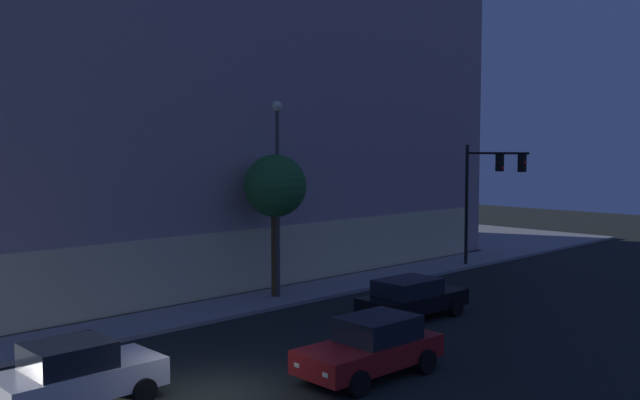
% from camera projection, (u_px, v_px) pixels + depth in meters
% --- Properties ---
extents(ground_plane, '(120.00, 120.00, 0.00)m').
position_uv_depth(ground_plane, '(211.00, 399.00, 17.92)').
color(ground_plane, black).
extents(modern_building, '(32.49, 24.65, 21.30)m').
position_uv_depth(modern_building, '(148.00, 79.00, 40.34)').
color(modern_building, '#4C4C51').
rests_on(modern_building, ground).
extents(traffic_light_far_corner, '(0.60, 4.00, 6.56)m').
position_uv_depth(traffic_light_far_corner, '(488.00, 182.00, 36.89)').
color(traffic_light_far_corner, black).
rests_on(traffic_light_far_corner, sidewalk_corner).
extents(street_lamp_sidewalk, '(0.44, 0.44, 8.33)m').
position_uv_depth(street_lamp_sidewalk, '(277.00, 175.00, 29.37)').
color(street_lamp_sidewalk, '#404040').
rests_on(street_lamp_sidewalk, sidewalk_corner).
extents(sidewalk_tree, '(2.68, 2.68, 6.09)m').
position_uv_depth(sidewalk_tree, '(275.00, 188.00, 29.57)').
color(sidewalk_tree, '#55381E').
rests_on(sidewalk_tree, sidewalk_corner).
extents(car_white, '(4.03, 2.10, 1.69)m').
position_uv_depth(car_white, '(77.00, 374.00, 17.31)').
color(car_white, silver).
rests_on(car_white, ground).
extents(car_red, '(4.53, 2.16, 1.68)m').
position_uv_depth(car_red, '(372.00, 346.00, 19.72)').
color(car_red, maroon).
rests_on(car_red, ground).
extents(car_black, '(4.65, 2.20, 1.55)m').
position_uv_depth(car_black, '(412.00, 297.00, 26.46)').
color(car_black, black).
rests_on(car_black, ground).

